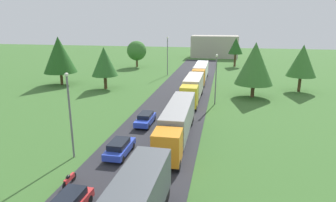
{
  "coord_description": "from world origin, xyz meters",
  "views": [
    {
      "loc": [
        7.15,
        -1.73,
        12.63
      ],
      "look_at": [
        -0.37,
        37.3,
        1.6
      ],
      "focal_mm": 31.29,
      "sensor_mm": 36.0,
      "label": 1
    }
  ],
  "objects_px": {
    "car_fourth": "(145,119)",
    "tree_lime": "(104,62)",
    "motorcycle_courier": "(69,179)",
    "truck_fourth": "(201,72)",
    "truck_third": "(193,88)",
    "lamppost_third": "(216,77)",
    "tree_oak": "(137,51)",
    "truck_second": "(177,121)",
    "distant_building": "(215,47)",
    "tree_ash": "(255,63)",
    "tree_maple": "(302,61)",
    "lamppost_fourth": "(167,54)",
    "lamppost_second": "(70,112)",
    "car_third": "(120,147)",
    "tree_elm": "(59,55)",
    "tree_birch": "(236,46)"
  },
  "relations": [
    {
      "from": "car_fourth",
      "to": "tree_lime",
      "type": "bearing_deg",
      "value": 125.23
    },
    {
      "from": "car_fourth",
      "to": "motorcycle_courier",
      "type": "xyz_separation_m",
      "value": [
        -2.28,
        -14.47,
        -0.29
      ]
    },
    {
      "from": "truck_fourth",
      "to": "truck_third",
      "type": "bearing_deg",
      "value": -89.7
    },
    {
      "from": "lamppost_third",
      "to": "tree_oak",
      "type": "height_order",
      "value": "lamppost_third"
    },
    {
      "from": "truck_second",
      "to": "distant_building",
      "type": "bearing_deg",
      "value": 89.21
    },
    {
      "from": "tree_ash",
      "to": "tree_maple",
      "type": "bearing_deg",
      "value": 33.58
    },
    {
      "from": "truck_third",
      "to": "lamppost_fourth",
      "type": "distance_m",
      "value": 23.51
    },
    {
      "from": "truck_third",
      "to": "lamppost_second",
      "type": "height_order",
      "value": "lamppost_second"
    },
    {
      "from": "lamppost_third",
      "to": "distant_building",
      "type": "distance_m",
      "value": 60.17
    },
    {
      "from": "truck_second",
      "to": "truck_fourth",
      "type": "height_order",
      "value": "truck_second"
    },
    {
      "from": "truck_second",
      "to": "lamppost_fourth",
      "type": "xyz_separation_m",
      "value": [
        -8.45,
        37.93,
        2.74
      ]
    },
    {
      "from": "tree_ash",
      "to": "lamppost_second",
      "type": "bearing_deg",
      "value": -124.92
    },
    {
      "from": "tree_oak",
      "to": "distant_building",
      "type": "xyz_separation_m",
      "value": [
        20.23,
        26.32,
        -0.77
      ]
    },
    {
      "from": "lamppost_fourth",
      "to": "tree_oak",
      "type": "xyz_separation_m",
      "value": [
        -10.74,
        10.83,
        -0.45
      ]
    },
    {
      "from": "tree_maple",
      "to": "tree_lime",
      "type": "xyz_separation_m",
      "value": [
        -35.6,
        -4.67,
        -0.45
      ]
    },
    {
      "from": "car_third",
      "to": "tree_elm",
      "type": "height_order",
      "value": "tree_elm"
    },
    {
      "from": "motorcycle_courier",
      "to": "tree_elm",
      "type": "bearing_deg",
      "value": 120.98
    },
    {
      "from": "motorcycle_courier",
      "to": "tree_birch",
      "type": "xyz_separation_m",
      "value": [
        14.44,
        65.48,
        5.11
      ]
    },
    {
      "from": "lamppost_fourth",
      "to": "tree_lime",
      "type": "xyz_separation_m",
      "value": [
        -8.86,
        -16.06,
        0.23
      ]
    },
    {
      "from": "truck_fourth",
      "to": "tree_oak",
      "type": "bearing_deg",
      "value": 139.15
    },
    {
      "from": "tree_maple",
      "to": "distant_building",
      "type": "xyz_separation_m",
      "value": [
        -17.26,
        48.53,
        -1.91
      ]
    },
    {
      "from": "lamppost_third",
      "to": "distant_building",
      "type": "height_order",
      "value": "lamppost_third"
    },
    {
      "from": "motorcycle_courier",
      "to": "tree_elm",
      "type": "distance_m",
      "value": 40.4
    },
    {
      "from": "car_fourth",
      "to": "distant_building",
      "type": "distance_m",
      "value": 71.44
    },
    {
      "from": "lamppost_fourth",
      "to": "tree_oak",
      "type": "bearing_deg",
      "value": 134.78
    },
    {
      "from": "lamppost_third",
      "to": "tree_lime",
      "type": "xyz_separation_m",
      "value": [
        -20.8,
        6.92,
        0.84
      ]
    },
    {
      "from": "tree_maple",
      "to": "lamppost_fourth",
      "type": "bearing_deg",
      "value": 156.94
    },
    {
      "from": "truck_third",
      "to": "tree_oak",
      "type": "bearing_deg",
      "value": 120.33
    },
    {
      "from": "truck_second",
      "to": "car_fourth",
      "type": "bearing_deg",
      "value": 139.75
    },
    {
      "from": "motorcycle_courier",
      "to": "lamppost_fourth",
      "type": "xyz_separation_m",
      "value": [
        -1.54,
        48.48,
        4.38
      ]
    },
    {
      "from": "truck_fourth",
      "to": "tree_birch",
      "type": "bearing_deg",
      "value": 71.16
    },
    {
      "from": "tree_oak",
      "to": "distant_building",
      "type": "distance_m",
      "value": 33.2
    },
    {
      "from": "truck_fourth",
      "to": "lamppost_third",
      "type": "height_order",
      "value": "lamppost_third"
    },
    {
      "from": "tree_birch",
      "to": "truck_fourth",
      "type": "bearing_deg",
      "value": -108.84
    },
    {
      "from": "lamppost_fourth",
      "to": "tree_birch",
      "type": "height_order",
      "value": "lamppost_fourth"
    },
    {
      "from": "truck_second",
      "to": "tree_birch",
      "type": "distance_m",
      "value": 55.55
    },
    {
      "from": "car_fourth",
      "to": "distant_building",
      "type": "xyz_separation_m",
      "value": [
        5.67,
        71.16,
        2.87
      ]
    },
    {
      "from": "truck_third",
      "to": "tree_elm",
      "type": "height_order",
      "value": "tree_elm"
    },
    {
      "from": "truck_second",
      "to": "motorcycle_courier",
      "type": "bearing_deg",
      "value": -123.23
    },
    {
      "from": "lamppost_fourth",
      "to": "tree_ash",
      "type": "xyz_separation_m",
      "value": [
        18.02,
        -17.18,
        0.77
      ]
    },
    {
      "from": "lamppost_third",
      "to": "lamppost_second",
      "type": "bearing_deg",
      "value": -120.98
    },
    {
      "from": "lamppost_second",
      "to": "car_third",
      "type": "bearing_deg",
      "value": 15.01
    },
    {
      "from": "motorcycle_courier",
      "to": "lamppost_third",
      "type": "relative_size",
      "value": 0.25
    },
    {
      "from": "tree_oak",
      "to": "tree_maple",
      "type": "relative_size",
      "value": 0.85
    },
    {
      "from": "tree_oak",
      "to": "tree_birch",
      "type": "relative_size",
      "value": 0.9
    },
    {
      "from": "lamppost_second",
      "to": "lamppost_fourth",
      "type": "bearing_deg",
      "value": 89.24
    },
    {
      "from": "lamppost_fourth",
      "to": "tree_lime",
      "type": "height_order",
      "value": "lamppost_fourth"
    },
    {
      "from": "lamppost_second",
      "to": "tree_elm",
      "type": "xyz_separation_m",
      "value": [
        -18.48,
        29.66,
        1.45
      ]
    },
    {
      "from": "lamppost_second",
      "to": "tree_oak",
      "type": "relative_size",
      "value": 1.14
    },
    {
      "from": "tree_ash",
      "to": "lamppost_third",
      "type": "bearing_deg",
      "value": -136.37
    }
  ]
}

